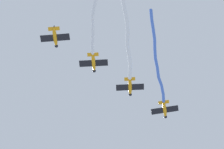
% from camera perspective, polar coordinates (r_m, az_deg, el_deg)
% --- Properties ---
extents(airplane_lead, '(6.95, 5.35, 1.73)m').
position_cam_1_polar(airplane_lead, '(94.54, 8.09, -5.36)').
color(airplane_lead, orange).
extents(smoke_trail_lead, '(8.71, 22.37, 2.32)m').
position_cam_1_polar(smoke_trail_lead, '(88.81, 6.90, 2.52)').
color(smoke_trail_lead, '#4C75DB').
extents(airplane_left_wing, '(7.00, 5.32, 1.73)m').
position_cam_1_polar(airplane_left_wing, '(90.95, 2.78, -1.90)').
color(airplane_left_wing, orange).
extents(smoke_trail_left_wing, '(6.61, 19.97, 1.57)m').
position_cam_1_polar(smoke_trail_left_wing, '(86.12, 2.39, 5.50)').
color(smoke_trail_left_wing, white).
extents(airplane_right_wing, '(7.00, 5.32, 1.73)m').
position_cam_1_polar(airplane_right_wing, '(88.55, -2.85, 1.82)').
color(airplane_right_wing, orange).
extents(smoke_trail_right_wing, '(2.90, 23.23, 2.04)m').
position_cam_1_polar(smoke_trail_right_wing, '(83.57, -2.21, 10.30)').
color(smoke_trail_right_wing, white).
extents(airplane_slot, '(7.00, 5.34, 1.73)m').
position_cam_1_polar(airplane_slot, '(87.44, -8.74, 5.66)').
color(airplane_slot, orange).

